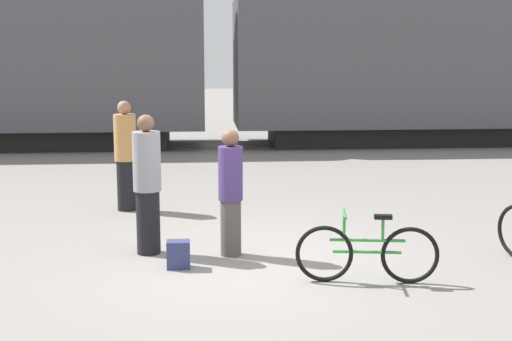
% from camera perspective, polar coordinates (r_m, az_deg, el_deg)
% --- Properties ---
extents(ground_plane, '(80.00, 80.00, 0.00)m').
position_cam_1_polar(ground_plane, '(8.99, -0.66, -7.36)').
color(ground_plane, gray).
extents(freight_train, '(26.06, 2.89, 5.34)m').
position_cam_1_polar(freight_train, '(19.67, -2.95, 10.19)').
color(freight_train, black).
rests_on(freight_train, ground_plane).
extents(rail_near, '(38.06, 0.07, 0.01)m').
position_cam_1_polar(rail_near, '(19.13, -2.81, 1.78)').
color(rail_near, '#4C4238').
rests_on(rail_near, ground_plane).
extents(rail_far, '(38.06, 0.07, 0.01)m').
position_cam_1_polar(rail_far, '(20.55, -2.94, 2.33)').
color(rail_far, '#4C4238').
rests_on(rail_far, ground_plane).
extents(bicycle_green, '(1.62, 0.46, 0.82)m').
position_cam_1_polar(bicycle_green, '(8.24, 8.87, -6.52)').
color(bicycle_green, black).
rests_on(bicycle_green, ground_plane).
extents(person_in_grey, '(0.36, 0.36, 1.82)m').
position_cam_1_polar(person_in_grey, '(9.27, -8.69, -1.13)').
color(person_in_grey, black).
rests_on(person_in_grey, ground_plane).
extents(person_in_purple, '(0.31, 0.31, 1.64)m').
position_cam_1_polar(person_in_purple, '(9.10, -2.05, -1.75)').
color(person_in_purple, '#514C47').
rests_on(person_in_purple, ground_plane).
extents(person_in_tan, '(0.36, 0.36, 1.81)m').
position_cam_1_polar(person_in_tan, '(11.87, -10.39, 1.16)').
color(person_in_tan, black).
rests_on(person_in_tan, ground_plane).
extents(backpack, '(0.28, 0.20, 0.34)m').
position_cam_1_polar(backpack, '(8.77, -6.23, -6.69)').
color(backpack, navy).
rests_on(backpack, ground_plane).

